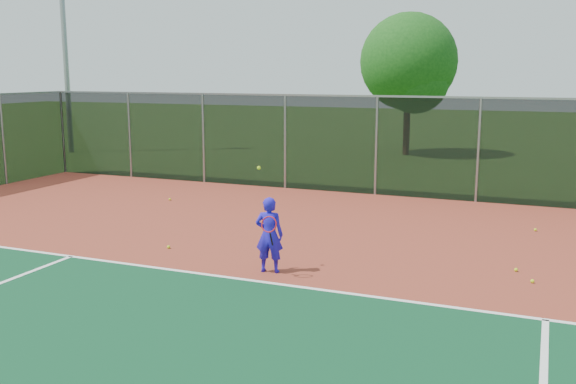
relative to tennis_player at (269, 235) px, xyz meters
name	(u,v)px	position (x,y,z in m)	size (l,w,h in m)	color
court_apron	(400,325)	(2.85, -1.62, -0.73)	(30.00, 20.00, 0.02)	maroon
fence_back	(478,149)	(2.85, 8.38, 0.82)	(30.00, 0.06, 3.03)	black
tennis_player	(269,235)	(0.00, 0.00, 0.00)	(0.59, 0.63, 1.99)	#2115CD
practice_ball_0	(535,230)	(4.56, 5.26, -0.69)	(0.07, 0.07, 0.07)	#C2E61A
practice_ball_1	(516,270)	(4.30, 1.78, -0.69)	(0.07, 0.07, 0.07)	#C2E61A
practice_ball_2	(170,199)	(-5.49, 5.17, -0.69)	(0.07, 0.07, 0.07)	#C2E61A
practice_ball_4	(532,281)	(4.61, 1.17, -0.69)	(0.07, 0.07, 0.07)	#C2E61A
practice_ball_5	(169,247)	(-2.65, 0.67, -0.69)	(0.07, 0.07, 0.07)	#C2E61A
tree_back_left	(410,66)	(-1.26, 18.49, 3.26)	(4.34, 4.34, 6.38)	#342112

